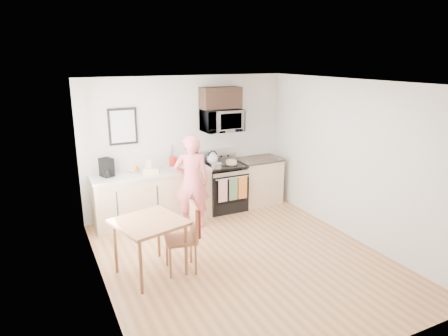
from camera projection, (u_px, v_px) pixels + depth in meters
name	position (u px, v px, depth m)	size (l,w,h in m)	color
floor	(244.00, 259.00, 6.00)	(4.60, 4.60, 0.00)	#905F38
back_wall	(187.00, 145.00, 7.64)	(4.00, 0.04, 2.60)	silver
front_wall	(365.00, 241.00, 3.65)	(4.00, 0.04, 2.60)	silver
left_wall	(99.00, 197.00, 4.81)	(0.04, 4.60, 2.60)	silver
right_wall	(353.00, 161.00, 6.49)	(0.04, 4.60, 2.60)	silver
ceiling	(246.00, 82.00, 5.30)	(4.00, 4.60, 0.04)	white
window	(91.00, 161.00, 5.45)	(0.06, 1.40, 1.50)	silver
cabinet_left	(153.00, 198.00, 7.27)	(2.10, 0.60, 0.90)	tan
countertop_left	(152.00, 173.00, 7.15)	(2.14, 0.64, 0.04)	beige
cabinet_right	(258.00, 182.00, 8.21)	(0.84, 0.60, 0.90)	tan
countertop_right	(259.00, 159.00, 8.08)	(0.88, 0.64, 0.04)	black
range	(224.00, 188.00, 7.86)	(0.76, 0.70, 1.16)	black
microwave	(222.00, 120.00, 7.59)	(0.76, 0.51, 0.42)	#AFAFB4
upper_cabinet	(221.00, 98.00, 7.52)	(0.76, 0.35, 0.40)	black
wall_art	(123.00, 126.00, 7.00)	(0.50, 0.04, 0.65)	black
wall_trivet	(190.00, 145.00, 7.65)	(0.20, 0.02, 0.20)	#A2190D
person	(192.00, 182.00, 6.93)	(0.61, 0.40, 1.67)	#CB3B38
dining_table	(149.00, 227.00, 5.40)	(0.91, 0.91, 0.79)	brown
chair	(190.00, 228.00, 5.55)	(0.52, 0.48, 0.98)	brown
knife_block	(197.00, 159.00, 7.64)	(0.10, 0.14, 0.21)	brown
utensil_crock	(173.00, 158.00, 7.49)	(0.13, 0.13, 0.40)	#A2190D
fruit_bowl	(134.00, 170.00, 7.11)	(0.29, 0.29, 0.11)	silver
milk_carton	(149.00, 166.00, 7.07)	(0.10, 0.10, 0.25)	tan
coffee_maker	(107.00, 168.00, 6.83)	(0.25, 0.29, 0.32)	black
bread_bag	(151.00, 171.00, 7.02)	(0.27, 0.13, 0.10)	#DEAB74
cake	(231.00, 163.00, 7.67)	(0.26, 0.26, 0.08)	black
kettle	(213.00, 158.00, 7.68)	(0.21, 0.21, 0.27)	silver
pot	(217.00, 166.00, 7.41)	(0.19, 0.33, 0.10)	#AFAFB4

